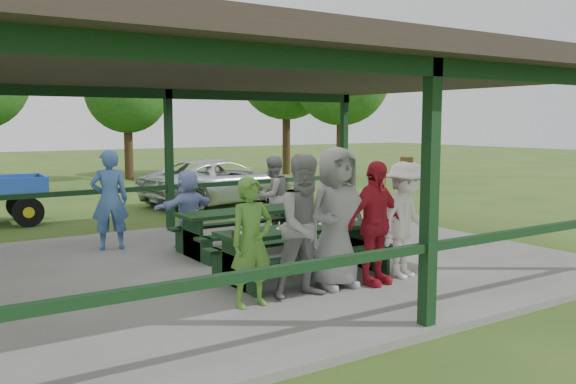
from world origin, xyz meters
TOP-DOWN VIEW (x-y plane):
  - ground at (0.00, 0.00)m, footprint 90.00×90.00m
  - concrete_slab at (0.00, 0.00)m, footprint 10.00×8.00m
  - pavilion_structure at (0.00, 0.00)m, footprint 10.60×8.60m
  - picnic_table_near at (0.04, -1.20)m, footprint 2.60×1.39m
  - picnic_table_far at (0.29, 0.80)m, footprint 2.58×1.39m
  - table_setting at (0.15, -1.18)m, footprint 2.56×0.45m
  - contestant_green at (-1.32, -2.09)m, footprint 0.61×0.41m
  - contestant_grey_left at (-0.51, -2.13)m, footprint 0.99×0.81m
  - contestant_grey_mid at (0.10, -1.97)m, footprint 0.97×0.63m
  - contestant_red at (0.66, -2.14)m, footprint 1.09×0.58m
  - contestant_white_fedora at (1.31, -2.08)m, footprint 1.25×0.91m
  - spectator_lblue at (-0.48, 1.77)m, footprint 1.40×0.82m
  - spectator_blue at (-1.76, 2.31)m, footprint 0.74×0.57m
  - spectator_grey at (1.35, 1.73)m, footprint 0.91×0.78m
  - pickup_truck at (3.08, 7.44)m, footprint 5.09×3.08m
  - tree_mid at (3.36, 16.51)m, footprint 3.45×3.45m
  - tree_right at (10.67, 11.43)m, footprint 4.01×4.01m
  - tree_far_right at (10.33, 15.06)m, footprint 4.45×4.45m

SIDE VIEW (x-z plane):
  - ground at x=0.00m, z-range 0.00..0.00m
  - concrete_slab at x=0.00m, z-range 0.00..0.10m
  - picnic_table_far at x=0.29m, z-range 0.20..0.95m
  - picnic_table_near at x=0.04m, z-range 0.20..0.95m
  - pickup_truck at x=3.08m, z-range 0.00..1.32m
  - spectator_lblue at x=-0.48m, z-range 0.10..1.54m
  - table_setting at x=0.15m, z-range 0.83..0.93m
  - spectator_grey at x=1.35m, z-range 0.10..1.73m
  - contestant_green at x=-1.32m, z-range 0.10..1.74m
  - contestant_white_fedora at x=1.31m, z-range 0.08..1.87m
  - contestant_red at x=0.66m, z-range 0.10..1.87m
  - spectator_blue at x=-1.76m, z-range 0.10..1.92m
  - contestant_grey_left at x=-0.51m, z-range 0.10..1.99m
  - contestant_grey_mid at x=0.10m, z-range 0.10..2.07m
  - pavilion_structure at x=0.00m, z-range 1.55..4.79m
  - tree_mid at x=3.36m, z-range 0.95..6.35m
  - tree_right at x=10.67m, z-range 1.11..7.37m
  - tree_far_right at x=10.33m, z-range 1.24..8.19m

